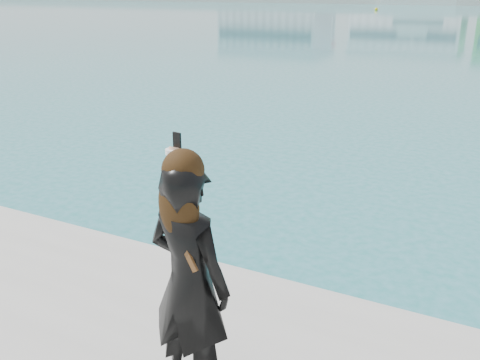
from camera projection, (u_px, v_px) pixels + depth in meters
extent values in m
sphere|color=#DBBF0B|center=(376.00, 10.00, 80.95)|extent=(0.50, 0.50, 0.50)
imported|color=black|center=(189.00, 284.00, 3.41)|extent=(0.65, 0.48, 1.66)
sphere|color=black|center=(183.00, 170.00, 3.13)|extent=(0.25, 0.25, 0.25)
ellipsoid|color=black|center=(179.00, 206.00, 3.16)|extent=(0.28, 0.14, 0.44)
cylinder|color=tan|center=(170.00, 175.00, 3.38)|extent=(0.10, 0.20, 0.36)
cylinder|color=white|center=(173.00, 152.00, 3.36)|extent=(0.10, 0.10, 0.03)
cube|color=black|center=(177.00, 142.00, 3.37)|extent=(0.06, 0.02, 0.12)
cube|color=#4C2D14|center=(182.00, 243.00, 3.21)|extent=(0.23, 0.05, 0.34)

